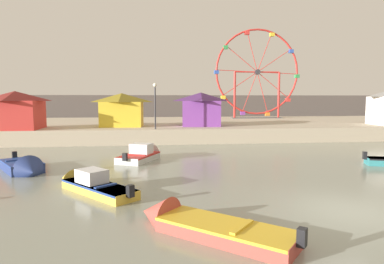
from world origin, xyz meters
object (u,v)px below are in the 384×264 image
Objects in this scene: motorboat_faded_red at (196,223)px; carnival_booth_purple_stall at (201,108)px; motorboat_navy_blue at (25,168)px; ferris_wheel_red_frame at (257,74)px; carnival_booth_yellow_awning at (122,109)px; motorboat_pale_grey at (144,154)px; carnival_booth_red_striped at (16,109)px; motorboat_mustard_yellow at (87,183)px; promenade_lamp_near at (155,99)px.

carnival_booth_purple_stall is (3.37, 22.06, 2.66)m from motorboat_faded_red.
motorboat_navy_blue is 32.76m from ferris_wheel_red_frame.
motorboat_navy_blue is 14.11m from carnival_booth_yellow_awning.
motorboat_pale_grey is 26.71m from ferris_wheel_red_frame.
motorboat_pale_grey is at bearing -38.52° from carnival_booth_red_striped.
motorboat_mustard_yellow is at bearing 12.63° from motorboat_navy_blue.
motorboat_pale_grey is 0.97× the size of carnival_booth_purple_stall.
motorboat_navy_blue is (-7.65, 8.52, 0.05)m from motorboat_faded_red.
promenade_lamp_near reaches higher than carnival_booth_purple_stall.
promenade_lamp_near is at bearing 18.70° from motorboat_pale_grey.
motorboat_mustard_yellow is at bearing -61.97° from carnival_booth_red_striped.
ferris_wheel_red_frame is (14.16, 21.61, 6.76)m from motorboat_pale_grey.
ferris_wheel_red_frame is (12.44, 33.50, 6.83)m from motorboat_faded_red.
motorboat_mustard_yellow is 1.02× the size of carnival_booth_purple_stall.
carnival_booth_red_striped reaches higher than motorboat_navy_blue.
carnival_booth_yellow_awning is (-7.29, -0.18, -0.04)m from carnival_booth_purple_stall.
carnival_booth_yellow_awning is 4.54m from promenade_lamp_near.
motorboat_pale_grey is 7.58m from promenade_lamp_near.
motorboat_pale_grey is 1.09× the size of promenade_lamp_near.
motorboat_pale_grey is 11.66m from carnival_booth_purple_stall.
motorboat_mustard_yellow is at bearing -171.78° from motorboat_pale_grey.
carnival_booth_purple_stall is 5.60m from promenade_lamp_near.
ferris_wheel_red_frame is at bearing 108.20° from motorboat_navy_blue.
carnival_booth_yellow_awning is at bearing -144.62° from ferris_wheel_red_frame.
promenade_lamp_near is at bearing 113.30° from motorboat_navy_blue.
motorboat_faded_red is at bearing 177.26° from motorboat_mustard_yellow.
promenade_lamp_near is (0.78, 6.69, 3.47)m from motorboat_pale_grey.
ferris_wheel_red_frame is at bearing 57.17° from carnival_booth_purple_stall.
motorboat_faded_red is 1.06× the size of carnival_booth_purple_stall.
ferris_wheel_red_frame is 28.54m from carnival_booth_red_striped.
carnival_booth_red_striped reaches higher than motorboat_faded_red.
motorboat_pale_grey is 7.37m from motorboat_mustard_yellow.
motorboat_pale_grey is at bearing -74.57° from carnival_booth_yellow_awning.
carnival_booth_yellow_awning is at bearing 11.30° from carnival_booth_red_striped.
motorboat_faded_red is at bearing -59.44° from carnival_booth_red_striped.
motorboat_pale_grey is at bearing -41.08° from motorboat_faded_red.
ferris_wheel_red_frame reaches higher than motorboat_mustard_yellow.
carnival_booth_red_striped is at bearing -151.48° from ferris_wheel_red_frame.
carnival_booth_red_striped reaches higher than carnival_booth_yellow_awning.
motorboat_faded_red is 22.47m from carnival_booth_purple_stall.
motorboat_mustard_yellow is 33.67m from ferris_wheel_red_frame.
promenade_lamp_near is at bearing -44.90° from carnival_booth_yellow_awning.
ferris_wheel_red_frame is at bearing 27.37° from carnival_booth_red_striped.
motorboat_navy_blue is 12.70m from carnival_booth_red_striped.
motorboat_pale_grey is 10.55m from carnival_booth_yellow_awning.
motorboat_mustard_yellow is 5.26m from motorboat_navy_blue.
ferris_wheel_red_frame is 2.69× the size of carnival_booth_purple_stall.
carnival_booth_red_striped is 0.99× the size of carnival_booth_purple_stall.
promenade_lamp_near is (-13.38, -14.92, -3.30)m from ferris_wheel_red_frame.
motorboat_faded_red is 1.06× the size of carnival_booth_red_striped.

